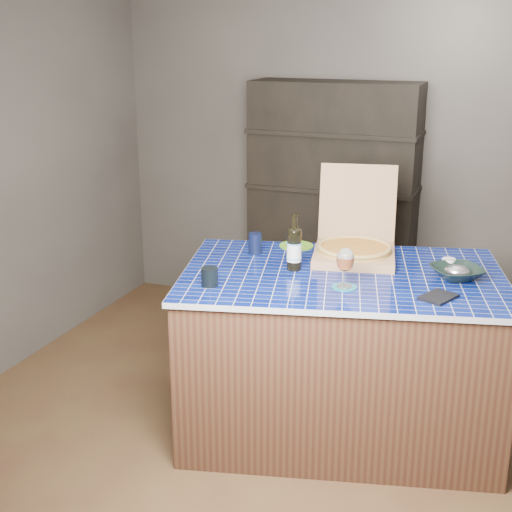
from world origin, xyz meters
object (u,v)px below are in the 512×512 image
at_px(bowl, 457,273).
at_px(pizza_box, 355,246).
at_px(dvd_case, 438,297).
at_px(kitchen_island, 340,353).
at_px(mead_bottle, 294,248).
at_px(wine_glass, 345,260).

bearing_deg(bowl, pizza_box, 165.99).
relative_size(pizza_box, bowl, 2.41).
bearing_deg(bowl, dvd_case, -98.70).
xyz_separation_m(kitchen_island, pizza_box, (-0.01, 0.27, 0.53)).
relative_size(mead_bottle, wine_glass, 1.53).
relative_size(mead_bottle, bowl, 1.20).
xyz_separation_m(kitchen_island, bowl, (0.57, 0.13, 0.49)).
bearing_deg(pizza_box, kitchen_island, -100.04).
distance_m(kitchen_island, pizza_box, 0.60).
height_order(kitchen_island, wine_glass, wine_glass).
bearing_deg(wine_glass, mead_bottle, 151.38).
distance_m(wine_glass, bowl, 0.62).
xyz_separation_m(wine_glass, bowl, (0.51, 0.34, -0.11)).
distance_m(mead_bottle, bowl, 0.85).
bearing_deg(dvd_case, mead_bottle, -167.80).
height_order(kitchen_island, pizza_box, pizza_box).
bearing_deg(bowl, mead_bottle, -168.67).
bearing_deg(kitchen_island, wine_glass, -87.94).
relative_size(dvd_case, bowl, 0.70).
distance_m(kitchen_island, mead_bottle, 0.64).
xyz_separation_m(pizza_box, mead_bottle, (-0.25, -0.31, 0.05)).
relative_size(kitchen_island, pizza_box, 3.08).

